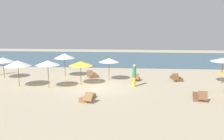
{
  "coord_description": "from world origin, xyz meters",
  "views": [
    {
      "loc": [
        2.7,
        -18.04,
        4.98
      ],
      "look_at": [
        1.04,
        2.06,
        1.1
      ],
      "focal_mm": 37.53,
      "sensor_mm": 36.0,
      "label": 1
    }
  ],
  "objects_px": {
    "umbrella_2": "(48,63)",
    "lounger_0": "(176,78)",
    "lounger_2": "(136,78)",
    "lounger_4": "(198,96)",
    "umbrella_0": "(81,63)",
    "umbrella_3": "(109,60)",
    "umbrella_6": "(64,56)",
    "lounger_5": "(88,97)",
    "umbrella_4": "(223,60)",
    "umbrella_1": "(3,60)",
    "umbrella_5": "(18,63)",
    "lounger_1": "(93,75)",
    "person_1": "(134,75)"
  },
  "relations": [
    {
      "from": "umbrella_2",
      "to": "lounger_0",
      "type": "height_order",
      "value": "umbrella_2"
    },
    {
      "from": "lounger_2",
      "to": "lounger_4",
      "type": "relative_size",
      "value": 0.97
    },
    {
      "from": "umbrella_0",
      "to": "umbrella_3",
      "type": "relative_size",
      "value": 0.99
    },
    {
      "from": "umbrella_6",
      "to": "lounger_5",
      "type": "relative_size",
      "value": 1.27
    },
    {
      "from": "umbrella_0",
      "to": "umbrella_4",
      "type": "bearing_deg",
      "value": 5.82
    },
    {
      "from": "umbrella_4",
      "to": "umbrella_6",
      "type": "relative_size",
      "value": 0.98
    },
    {
      "from": "umbrella_4",
      "to": "lounger_0",
      "type": "distance_m",
      "value": 4.21
    },
    {
      "from": "umbrella_1",
      "to": "umbrella_5",
      "type": "distance_m",
      "value": 4.16
    },
    {
      "from": "umbrella_6",
      "to": "lounger_4",
      "type": "bearing_deg",
      "value": -29.67
    },
    {
      "from": "umbrella_0",
      "to": "umbrella_4",
      "type": "distance_m",
      "value": 12.1
    },
    {
      "from": "lounger_1",
      "to": "lounger_2",
      "type": "xyz_separation_m",
      "value": [
        4.14,
        -0.96,
        -0.0
      ]
    },
    {
      "from": "umbrella_5",
      "to": "lounger_0",
      "type": "distance_m",
      "value": 13.84
    },
    {
      "from": "umbrella_3",
      "to": "person_1",
      "type": "xyz_separation_m",
      "value": [
        2.26,
        -2.1,
        -0.91
      ]
    },
    {
      "from": "umbrella_4",
      "to": "umbrella_1",
      "type": "bearing_deg",
      "value": 178.51
    },
    {
      "from": "umbrella_6",
      "to": "lounger_4",
      "type": "xyz_separation_m",
      "value": [
        11.08,
        -6.31,
        -1.87
      ]
    },
    {
      "from": "umbrella_5",
      "to": "lounger_2",
      "type": "distance_m",
      "value": 10.3
    },
    {
      "from": "umbrella_0",
      "to": "lounger_5",
      "type": "distance_m",
      "value": 4.7
    },
    {
      "from": "lounger_0",
      "to": "person_1",
      "type": "height_order",
      "value": "person_1"
    },
    {
      "from": "umbrella_5",
      "to": "lounger_1",
      "type": "bearing_deg",
      "value": 38.52
    },
    {
      "from": "lounger_2",
      "to": "umbrella_5",
      "type": "bearing_deg",
      "value": -160.66
    },
    {
      "from": "umbrella_3",
      "to": "lounger_0",
      "type": "distance_m",
      "value": 6.41
    },
    {
      "from": "lounger_0",
      "to": "lounger_4",
      "type": "height_order",
      "value": "lounger_0"
    },
    {
      "from": "lounger_0",
      "to": "umbrella_3",
      "type": "bearing_deg",
      "value": -175.11
    },
    {
      "from": "umbrella_0",
      "to": "umbrella_4",
      "type": "xyz_separation_m",
      "value": [
        12.04,
        1.23,
        0.28
      ]
    },
    {
      "from": "lounger_0",
      "to": "umbrella_4",
      "type": "bearing_deg",
      "value": -14.79
    },
    {
      "from": "umbrella_1",
      "to": "person_1",
      "type": "xyz_separation_m",
      "value": [
        12.31,
        -2.18,
        -0.81
      ]
    },
    {
      "from": "umbrella_0",
      "to": "lounger_0",
      "type": "height_order",
      "value": "umbrella_0"
    },
    {
      "from": "umbrella_1",
      "to": "lounger_2",
      "type": "xyz_separation_m",
      "value": [
        12.49,
        0.4,
        -1.6
      ]
    },
    {
      "from": "umbrella_3",
      "to": "lounger_0",
      "type": "height_order",
      "value": "umbrella_3"
    },
    {
      "from": "umbrella_1",
      "to": "umbrella_6",
      "type": "bearing_deg",
      "value": 12.51
    },
    {
      "from": "umbrella_0",
      "to": "umbrella_6",
      "type": "bearing_deg",
      "value": 126.77
    },
    {
      "from": "umbrella_3",
      "to": "umbrella_6",
      "type": "xyz_separation_m",
      "value": [
        -4.48,
        1.32,
        0.17
      ]
    },
    {
      "from": "umbrella_1",
      "to": "umbrella_6",
      "type": "xyz_separation_m",
      "value": [
        5.57,
        1.24,
        0.27
      ]
    },
    {
      "from": "umbrella_4",
      "to": "umbrella_5",
      "type": "distance_m",
      "value": 17.1
    },
    {
      "from": "umbrella_0",
      "to": "person_1",
      "type": "height_order",
      "value": "umbrella_0"
    },
    {
      "from": "umbrella_0",
      "to": "umbrella_3",
      "type": "bearing_deg",
      "value": 36.32
    },
    {
      "from": "lounger_0",
      "to": "umbrella_5",
      "type": "bearing_deg",
      "value": -165.65
    },
    {
      "from": "lounger_1",
      "to": "lounger_4",
      "type": "bearing_deg",
      "value": -37.74
    },
    {
      "from": "umbrella_2",
      "to": "umbrella_4",
      "type": "relative_size",
      "value": 1.0
    },
    {
      "from": "umbrella_3",
      "to": "lounger_4",
      "type": "xyz_separation_m",
      "value": [
        6.6,
        -4.99,
        -1.7
      ]
    },
    {
      "from": "lounger_1",
      "to": "umbrella_6",
      "type": "bearing_deg",
      "value": -177.5
    },
    {
      "from": "umbrella_0",
      "to": "lounger_2",
      "type": "height_order",
      "value": "umbrella_0"
    },
    {
      "from": "umbrella_3",
      "to": "lounger_2",
      "type": "bearing_deg",
      "value": 11.22
    },
    {
      "from": "umbrella_3",
      "to": "umbrella_5",
      "type": "relative_size",
      "value": 0.94
    },
    {
      "from": "umbrella_2",
      "to": "umbrella_4",
      "type": "height_order",
      "value": "umbrella_4"
    },
    {
      "from": "umbrella_6",
      "to": "lounger_5",
      "type": "distance_m",
      "value": 8.23
    },
    {
      "from": "umbrella_2",
      "to": "umbrella_5",
      "type": "height_order",
      "value": "umbrella_2"
    },
    {
      "from": "lounger_0",
      "to": "lounger_4",
      "type": "xyz_separation_m",
      "value": [
        0.45,
        -5.52,
        -0.01
      ]
    },
    {
      "from": "umbrella_0",
      "to": "umbrella_3",
      "type": "distance_m",
      "value": 2.8
    },
    {
      "from": "umbrella_2",
      "to": "umbrella_3",
      "type": "distance_m",
      "value": 5.51
    }
  ]
}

